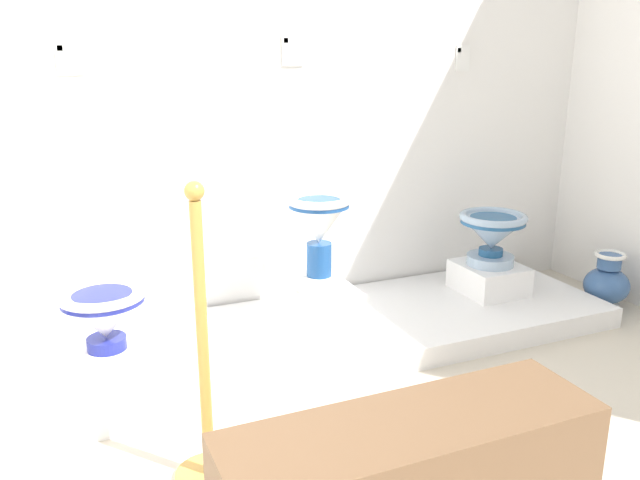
{
  "coord_description": "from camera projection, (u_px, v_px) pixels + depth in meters",
  "views": [
    {
      "loc": [
        0.68,
        -0.5,
        1.45
      ],
      "look_at": [
        1.88,
        2.29,
        0.56
      ],
      "focal_mm": 36.72,
      "sensor_mm": 36.0,
      "label": 1
    }
  ],
  "objects": [
    {
      "name": "wall_back",
      "position": [
        285.0,
        37.0,
        3.35
      ],
      "size": [
        4.01,
        0.06,
        3.02
      ],
      "primitive_type": "cube",
      "color": "white",
      "rests_on": "ground_plane"
    },
    {
      "name": "display_platform",
      "position": [
        323.0,
        334.0,
        3.32
      ],
      "size": [
        3.12,
        0.9,
        0.11
      ],
      "primitive_type": "cube",
      "color": "white",
      "rests_on": "ground_plane"
    },
    {
      "name": "plinth_block_broad_patterned",
      "position": [
        109.0,
        363.0,
        2.84
      ],
      "size": [
        0.34,
        0.39,
        0.05
      ],
      "primitive_type": "cube",
      "color": "white",
      "rests_on": "display_platform"
    },
    {
      "name": "antique_toilet_broad_patterned",
      "position": [
        104.0,
        315.0,
        2.78
      ],
      "size": [
        0.37,
        0.37,
        0.31
      ],
      "color": "white",
      "rests_on": "plinth_block_broad_patterned"
    },
    {
      "name": "plinth_block_tall_cobalt",
      "position": [
        319.0,
        304.0,
        3.33
      ],
      "size": [
        0.35,
        0.37,
        0.18
      ],
      "primitive_type": "cube",
      "color": "white",
      "rests_on": "display_platform"
    },
    {
      "name": "antique_toilet_tall_cobalt",
      "position": [
        319.0,
        227.0,
        3.21
      ],
      "size": [
        0.32,
        0.32,
        0.48
      ],
      "color": "white",
      "rests_on": "plinth_block_tall_cobalt"
    },
    {
      "name": "plinth_block_pale_glazed",
      "position": [
        489.0,
        278.0,
        3.73
      ],
      "size": [
        0.33,
        0.37,
        0.16
      ],
      "primitive_type": "cube",
      "color": "white",
      "rests_on": "display_platform"
    },
    {
      "name": "antique_toilet_pale_glazed",
      "position": [
        492.0,
        232.0,
        3.65
      ],
      "size": [
        0.37,
        0.37,
        0.3
      ],
      "color": "#9AB4CE",
      "rests_on": "plinth_block_pale_glazed"
    },
    {
      "name": "info_placard_first",
      "position": [
        69.0,
        58.0,
        2.95
      ],
      "size": [
        0.12,
        0.01,
        0.15
      ],
      "color": "white"
    },
    {
      "name": "info_placard_second",
      "position": [
        293.0,
        50.0,
        3.35
      ],
      "size": [
        0.12,
        0.01,
        0.16
      ],
      "color": "white"
    },
    {
      "name": "info_placard_third",
      "position": [
        463.0,
        58.0,
        3.76
      ],
      "size": [
        0.09,
        0.01,
        0.15
      ],
      "color": "white"
    },
    {
      "name": "decorative_vase_spare",
      "position": [
        607.0,
        283.0,
        3.77
      ],
      "size": [
        0.25,
        0.25,
        0.33
      ],
      "color": "white",
      "rests_on": "ground_plane"
    },
    {
      "name": "stanchion_post_near_left",
      "position": [
        205.0,
        392.0,
        2.2
      ],
      "size": [
        0.24,
        0.24,
        1.06
      ],
      "color": "gold",
      "rests_on": "ground_plane"
    },
    {
      "name": "museum_bench",
      "position": [
        411.0,
        478.0,
        1.98
      ],
      "size": [
        1.18,
        0.36,
        0.4
      ],
      "primitive_type": "cube",
      "color": "brown",
      "rests_on": "ground_plane"
    }
  ]
}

